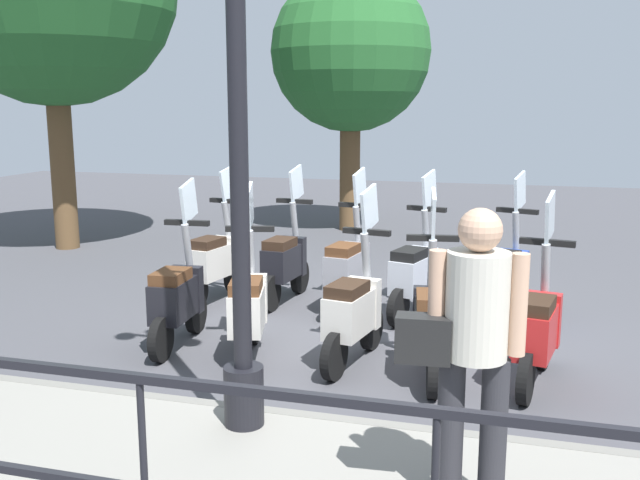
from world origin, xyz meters
The scene contains 15 objects.
ground_plane centered at (0.00, 0.00, 0.00)m, with size 28.00×28.00×0.00m, color #424247.
fence_railing centered at (-4.20, 0.00, 0.89)m, with size 0.04×16.03×1.07m.
lamp_post_near centered at (-2.40, 0.30, 2.09)m, with size 0.26×0.90×4.37m.
pedestrian_with_bag centered at (-2.99, -1.18, 1.08)m, with size 0.34×0.64×1.59m.
tree_distant centered at (5.79, 1.51, 3.09)m, with size 2.76×2.76×4.50m.
scooter_near_0 centered at (-0.82, -1.58, 0.48)m, with size 1.22×0.48×1.54m.
scooter_near_1 centered at (-0.88, -0.75, 0.48)m, with size 1.23×0.46×1.54m.
scooter_near_2 centered at (-0.74, -0.06, 0.48)m, with size 1.22×0.47×1.54m.
scooter_near_3 centered at (-0.87, 0.86, 0.48)m, with size 1.21×0.53×1.54m.
scooter_near_4 centered at (-0.73, 1.61, 0.48)m, with size 1.23×0.44×1.54m.
scooter_far_0 centered at (0.90, -1.31, 0.48)m, with size 1.21×0.53×1.54m.
scooter_far_1 centered at (0.79, -0.37, 0.48)m, with size 1.21×0.53×1.54m.
scooter_far_2 centered at (0.84, 0.36, 0.48)m, with size 1.23×0.45×1.54m.
scooter_far_3 centered at (0.98, 1.13, 0.48)m, with size 1.23×0.44×1.54m.
scooter_far_4 centered at (0.79, 1.91, 0.48)m, with size 1.23×0.47×1.54m.
Camera 1 is at (-6.51, -1.37, 2.24)m, focal length 40.00 mm.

